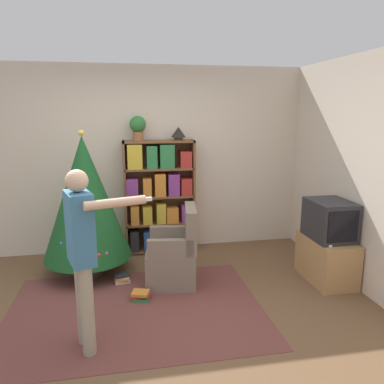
{
  "coord_description": "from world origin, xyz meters",
  "views": [
    {
      "loc": [
        -0.21,
        -3.34,
        1.98
      ],
      "look_at": [
        0.57,
        0.87,
        1.05
      ],
      "focal_mm": 35.0,
      "sensor_mm": 36.0,
      "label": 1
    }
  ],
  "objects": [
    {
      "name": "wall_right",
      "position": [
        2.4,
        0.0,
        1.3
      ],
      "size": [
        0.1,
        8.0,
        2.6
      ],
      "color": "beige",
      "rests_on": "ground_plane"
    },
    {
      "name": "tv_stand",
      "position": [
        2.11,
        0.45,
        0.26
      ],
      "size": [
        0.44,
        0.74,
        0.52
      ],
      "color": "tan",
      "rests_on": "ground_plane"
    },
    {
      "name": "potted_plant",
      "position": [
        -0.01,
        1.78,
        1.78
      ],
      "size": [
        0.22,
        0.22,
        0.33
      ],
      "color": "#935B38",
      "rests_on": "bookshelf"
    },
    {
      "name": "armchair",
      "position": [
        0.33,
        0.7,
        0.32
      ],
      "size": [
        0.64,
        0.63,
        0.92
      ],
      "rotation": [
        0.0,
        0.0,
        -1.71
      ],
      "color": "#7A6B5B",
      "rests_on": "ground_plane"
    },
    {
      "name": "area_rug",
      "position": [
        -0.14,
        0.16,
        0.0
      ],
      "size": [
        2.56,
        1.85,
        0.01
      ],
      "color": "brown",
      "rests_on": "ground_plane"
    },
    {
      "name": "ground_plane",
      "position": [
        0.0,
        0.0,
        0.0
      ],
      "size": [
        14.0,
        14.0,
        0.0
      ],
      "primitive_type": "plane",
      "color": "brown"
    },
    {
      "name": "game_remote",
      "position": [
        1.98,
        0.23,
        0.54
      ],
      "size": [
        0.04,
        0.12,
        0.02
      ],
      "color": "white",
      "rests_on": "tv_stand"
    },
    {
      "name": "television",
      "position": [
        2.11,
        0.45,
        0.75
      ],
      "size": [
        0.44,
        0.55,
        0.45
      ],
      "color": "#28282D",
      "rests_on": "tv_stand"
    },
    {
      "name": "bookshelf",
      "position": [
        0.27,
        1.77,
        0.81
      ],
      "size": [
        0.98,
        0.27,
        1.59
      ],
      "color": "brown",
      "rests_on": "ground_plane"
    },
    {
      "name": "book_pile_by_chair",
      "position": [
        -0.09,
        0.37,
        0.05
      ],
      "size": [
        0.22,
        0.19,
        0.1
      ],
      "color": "#2D7A42",
      "rests_on": "ground_plane"
    },
    {
      "name": "wall_back",
      "position": [
        0.0,
        1.98,
        1.3
      ],
      "size": [
        8.0,
        0.1,
        2.6
      ],
      "color": "beige",
      "rests_on": "ground_plane"
    },
    {
      "name": "book_pile_near_tree",
      "position": [
        -0.28,
        0.83,
        0.05
      ],
      "size": [
        0.19,
        0.16,
        0.1
      ],
      "color": "beige",
      "rests_on": "ground_plane"
    },
    {
      "name": "christmas_tree",
      "position": [
        -0.68,
        1.18,
        0.95
      ],
      "size": [
        1.06,
        1.06,
        1.77
      ],
      "color": "#4C3323",
      "rests_on": "ground_plane"
    },
    {
      "name": "table_lamp",
      "position": [
        0.54,
        1.78,
        1.69
      ],
      "size": [
        0.2,
        0.2,
        0.18
      ],
      "color": "#473828",
      "rests_on": "bookshelf"
    },
    {
      "name": "standing_person",
      "position": [
        -0.56,
        -0.38,
        0.91
      ],
      "size": [
        0.71,
        0.45,
        1.54
      ],
      "rotation": [
        0.0,
        0.0,
        -1.27
      ],
      "color": "#9E937F",
      "rests_on": "ground_plane"
    }
  ]
}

